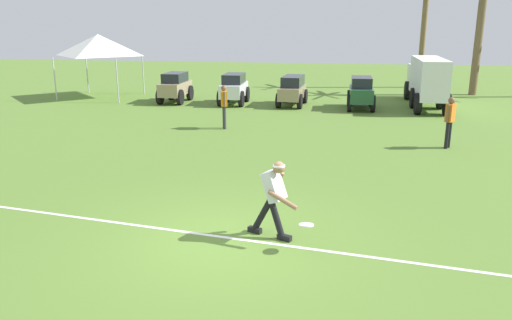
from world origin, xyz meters
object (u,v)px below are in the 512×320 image
(palm_tree_left_of_centre, at_px, (481,18))
(palm_tree_far_left, at_px, (425,11))
(frisbee_thrower, at_px, (274,195))
(parked_car_slot_d, at_px, (361,92))
(teammate_midfield, at_px, (224,103))
(teammate_near_sideline, at_px, (450,118))
(parked_car_slot_a, at_px, (175,87))
(event_tent, at_px, (99,45))
(box_truck, at_px, (427,79))
(parked_car_slot_c, at_px, (292,90))
(frisbee_in_flight, at_px, (306,225))
(parked_car_slot_b, at_px, (234,88))

(palm_tree_left_of_centre, bearing_deg, palm_tree_far_left, 129.52)
(frisbee_thrower, distance_m, parked_car_slot_d, 14.43)
(teammate_midfield, height_order, parked_car_slot_d, teammate_midfield)
(teammate_near_sideline, height_order, parked_car_slot_a, teammate_near_sideline)
(palm_tree_far_left, xyz_separation_m, event_tent, (-16.63, -6.90, -1.70))
(frisbee_thrower, distance_m, box_truck, 16.24)
(frisbee_thrower, height_order, parked_car_slot_c, frisbee_thrower)
(palm_tree_far_left, bearing_deg, parked_car_slot_c, -130.68)
(teammate_midfield, relative_size, event_tent, 0.46)
(frisbee_thrower, xyz_separation_m, parked_car_slot_a, (-6.71, 14.78, -0.06))
(parked_car_slot_d, bearing_deg, palm_tree_far_left, 66.15)
(parked_car_slot_a, bearing_deg, teammate_midfield, -56.75)
(teammate_midfield, xyz_separation_m, parked_car_slot_c, (1.92, 5.64, -0.22))
(event_tent, bearing_deg, parked_car_slot_c, -5.66)
(frisbee_thrower, distance_m, parked_car_slot_a, 16.24)
(parked_car_slot_a, relative_size, box_truck, 0.40)
(parked_car_slot_c, bearing_deg, parked_car_slot_d, -8.62)
(parked_car_slot_a, distance_m, palm_tree_left_of_centre, 15.88)
(frisbee_in_flight, xyz_separation_m, parked_car_slot_c, (-1.69, 15.23, 0.24))
(parked_car_slot_a, relative_size, palm_tree_far_left, 0.33)
(event_tent, bearing_deg, palm_tree_left_of_centre, 12.14)
(frisbee_in_flight, xyz_separation_m, parked_car_slot_a, (-7.33, 15.26, 0.26))
(frisbee_thrower, distance_m, teammate_near_sideline, 8.60)
(parked_car_slot_a, bearing_deg, teammate_near_sideline, -33.63)
(parked_car_slot_b, bearing_deg, teammate_midfield, -81.52)
(parked_car_slot_a, relative_size, parked_car_slot_d, 1.00)
(frisbee_in_flight, height_order, teammate_near_sideline, teammate_near_sideline)
(teammate_midfield, height_order, palm_tree_left_of_centre, palm_tree_left_of_centre)
(teammate_near_sideline, xyz_separation_m, parked_car_slot_a, (-11.09, 7.38, -0.20))
(parked_car_slot_a, distance_m, box_truck, 11.66)
(palm_tree_far_left, bearing_deg, parked_car_slot_d, -113.85)
(parked_car_slot_d, bearing_deg, box_truck, 22.05)
(event_tent, bearing_deg, parked_car_slot_d, -6.37)
(parked_car_slot_b, height_order, event_tent, event_tent)
(parked_car_slot_c, height_order, event_tent, event_tent)
(frisbee_in_flight, height_order, palm_tree_left_of_centre, palm_tree_left_of_centre)
(frisbee_in_flight, distance_m, teammate_near_sideline, 8.75)
(teammate_midfield, height_order, parked_car_slot_b, teammate_midfield)
(frisbee_in_flight, xyz_separation_m, event_tent, (-11.55, 16.21, 2.14))
(parked_car_slot_d, distance_m, event_tent, 13.15)
(teammate_midfield, bearing_deg, palm_tree_far_left, 57.29)
(parked_car_slot_b, relative_size, palm_tree_far_left, 0.33)
(frisbee_in_flight, xyz_separation_m, palm_tree_left_of_centre, (7.40, 20.28, 3.42))
(palm_tree_far_left, bearing_deg, frisbee_thrower, -104.11)
(parked_car_slot_c, bearing_deg, palm_tree_left_of_centre, 29.06)
(box_truck, relative_size, palm_tree_far_left, 0.82)
(teammate_midfield, height_order, palm_tree_far_left, palm_tree_far_left)
(frisbee_thrower, bearing_deg, palm_tree_far_left, 75.89)
(event_tent, bearing_deg, palm_tree_far_left, 22.53)
(teammate_near_sideline, height_order, box_truck, box_truck)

